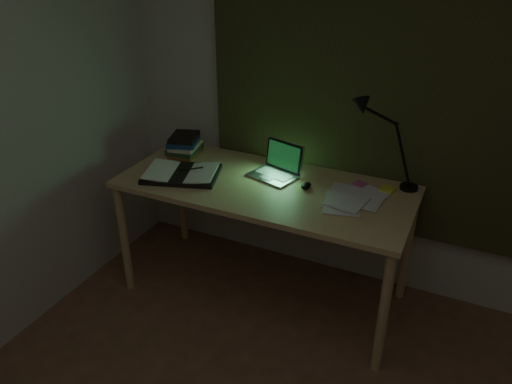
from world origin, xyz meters
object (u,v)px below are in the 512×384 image
laptop (273,162)px  desk_lamp (416,144)px  book_stack (185,145)px  loose_papers (344,200)px  open_textbook (182,173)px  desk (264,241)px

laptop → desk_lamp: size_ratio=0.55×
book_stack → loose_papers: book_stack is taller
open_textbook → loose_papers: bearing=-11.9°
laptop → loose_papers: bearing=2.3°
open_textbook → desk_lamp: desk_lamp is taller
desk → laptop: (0.00, 0.12, 0.51)m
desk_lamp → loose_papers: bearing=-146.6°
laptop → open_textbook: size_ratio=0.71×
loose_papers → open_textbook: bearing=-174.3°
laptop → desk_lamp: desk_lamp is taller
laptop → book_stack: (-0.68, 0.07, -0.03)m
laptop → book_stack: size_ratio=1.43×
book_stack → desk_lamp: 1.51m
open_textbook → loose_papers: (1.02, 0.10, -0.01)m
desk → book_stack: size_ratio=7.94×
book_stack → loose_papers: size_ratio=0.65×
desk → desk_lamp: (0.80, 0.31, 0.70)m
desk → desk_lamp: 1.11m
book_stack → loose_papers: bearing=-9.2°
loose_papers → desk_lamp: bearing=46.5°
laptop → desk_lamp: (0.80, 0.20, 0.19)m
desk → loose_papers: 0.65m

